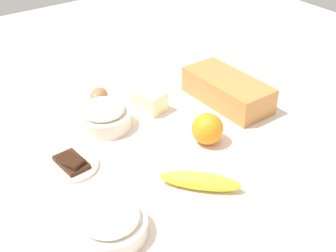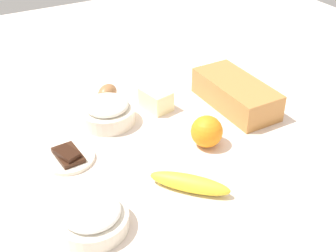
# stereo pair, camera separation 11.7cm
# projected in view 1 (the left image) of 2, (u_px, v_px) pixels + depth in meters

# --- Properties ---
(ground_plane) EXTENTS (2.40, 2.40, 0.02)m
(ground_plane) POSITION_uv_depth(u_px,v_px,m) (168.00, 141.00, 1.20)
(ground_plane) COLOR beige
(loaf_pan) EXTENTS (0.28, 0.13, 0.08)m
(loaf_pan) POSITION_uv_depth(u_px,v_px,m) (227.00, 90.00, 1.33)
(loaf_pan) COLOR #B77A3D
(loaf_pan) RESTS_ON ground_plane
(flour_bowl) EXTENTS (0.15, 0.15, 0.08)m
(flour_bowl) POSITION_uv_depth(u_px,v_px,m) (103.00, 115.00, 1.22)
(flour_bowl) COLOR silver
(flour_bowl) RESTS_ON ground_plane
(sugar_bowl) EXTENTS (0.15, 0.15, 0.07)m
(sugar_bowl) POSITION_uv_depth(u_px,v_px,m) (110.00, 222.00, 0.90)
(sugar_bowl) COLOR silver
(sugar_bowl) RESTS_ON ground_plane
(banana) EXTENTS (0.17, 0.16, 0.04)m
(banana) POSITION_uv_depth(u_px,v_px,m) (200.00, 181.00, 1.02)
(banana) COLOR yellow
(banana) RESTS_ON ground_plane
(orange_fruit) EXTENTS (0.08, 0.08, 0.08)m
(orange_fruit) POSITION_uv_depth(u_px,v_px,m) (207.00, 129.00, 1.16)
(orange_fruit) COLOR orange
(orange_fruit) RESTS_ON ground_plane
(butter_block) EXTENTS (0.10, 0.08, 0.06)m
(butter_block) POSITION_uv_depth(u_px,v_px,m) (150.00, 100.00, 1.30)
(butter_block) COLOR #F4EDB2
(butter_block) RESTS_ON ground_plane
(egg_near_butter) EXTENTS (0.08, 0.09, 0.05)m
(egg_near_butter) POSITION_uv_depth(u_px,v_px,m) (99.00, 97.00, 1.33)
(egg_near_butter) COLOR #9D693F
(egg_near_butter) RESTS_ON ground_plane
(chocolate_plate) EXTENTS (0.13, 0.13, 0.03)m
(chocolate_plate) POSITION_uv_depth(u_px,v_px,m) (72.00, 164.00, 1.09)
(chocolate_plate) COLOR silver
(chocolate_plate) RESTS_ON ground_plane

